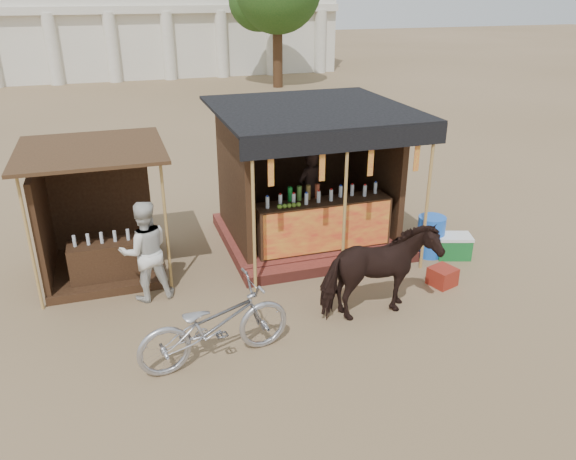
{
  "coord_description": "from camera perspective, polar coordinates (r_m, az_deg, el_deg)",
  "views": [
    {
      "loc": [
        -2.64,
        -6.62,
        4.86
      ],
      "look_at": [
        0.0,
        1.6,
        1.1
      ],
      "focal_mm": 35.0,
      "sensor_mm": 36.0,
      "label": 1
    }
  ],
  "objects": [
    {
      "name": "red_crate",
      "position": [
        10.29,
        15.42,
        -4.56
      ],
      "size": [
        0.52,
        0.51,
        0.32
      ],
      "primitive_type": "cube",
      "rotation": [
        0.0,
        0.0,
        0.31
      ],
      "color": "maroon",
      "rests_on": "ground"
    },
    {
      "name": "background_building",
      "position": [
        36.58,
        -18.06,
        21.12
      ],
      "size": [
        26.0,
        7.45,
        8.18
      ],
      "color": "silver",
      "rests_on": "ground"
    },
    {
      "name": "bystander",
      "position": [
        9.5,
        -14.31,
        -2.09
      ],
      "size": [
        0.89,
        0.72,
        1.73
      ],
      "primitive_type": "imported",
      "rotation": [
        0.0,
        0.0,
        3.23
      ],
      "color": "silver",
      "rests_on": "ground"
    },
    {
      "name": "secondary_stall",
      "position": [
        10.65,
        -19.28,
        0.04
      ],
      "size": [
        2.4,
        2.4,
        2.38
      ],
      "color": "#3B2515",
      "rests_on": "ground"
    },
    {
      "name": "cooler",
      "position": [
        11.35,
        16.46,
        -1.57
      ],
      "size": [
        0.74,
        0.61,
        0.46
      ],
      "color": "#176729",
      "rests_on": "ground"
    },
    {
      "name": "blue_barrel",
      "position": [
        11.25,
        14.28,
        -0.6
      ],
      "size": [
        0.54,
        0.54,
        0.8
      ],
      "primitive_type": "cylinder",
      "rotation": [
        0.0,
        0.0,
        0.01
      ],
      "color": "blue",
      "rests_on": "ground"
    },
    {
      "name": "ground",
      "position": [
        8.63,
        3.31,
        -10.8
      ],
      "size": [
        120.0,
        120.0,
        0.0
      ],
      "primitive_type": "plane",
      "color": "#846B4C",
      "rests_on": "ground"
    },
    {
      "name": "main_stall",
      "position": [
        11.29,
        2.13,
        3.66
      ],
      "size": [
        3.6,
        3.61,
        2.78
      ],
      "color": "brown",
      "rests_on": "ground"
    },
    {
      "name": "cow",
      "position": [
        8.85,
        9.23,
        -4.35
      ],
      "size": [
        1.87,
        0.95,
        1.54
      ],
      "primitive_type": "imported",
      "rotation": [
        0.0,
        0.0,
        1.64
      ],
      "color": "black",
      "rests_on": "ground"
    },
    {
      "name": "motorbike",
      "position": [
        7.91,
        -7.46,
        -9.49
      ],
      "size": [
        2.29,
        1.11,
        1.15
      ],
      "primitive_type": "imported",
      "rotation": [
        0.0,
        0.0,
        1.73
      ],
      "color": "#A0A1A8",
      "rests_on": "ground"
    }
  ]
}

